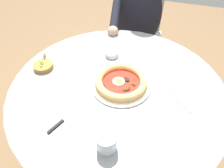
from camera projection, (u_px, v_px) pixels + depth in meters
The scene contains 10 objects.
ground_plane at pixel (116, 153), 1.49m from camera, with size 6.00×6.00×0.02m, color brown.
dining_table at pixel (117, 104), 1.07m from camera, with size 1.05×1.05×0.74m.
pizza_on_plate at pixel (121, 82), 0.95m from camera, with size 0.29×0.29×0.05m.
water_glass at pixel (107, 142), 0.71m from camera, with size 0.08×0.08×0.08m.
steak_knife at pixel (62, 121), 0.81m from camera, with size 0.09×0.20×0.01m.
ramekin_capers at pixel (112, 53), 1.12m from camera, with size 0.07×0.07×0.03m.
olive_pan at pixel (43, 66), 1.04m from camera, with size 0.10×0.12×0.05m.
fork_utensil at pixel (177, 100), 0.89m from camera, with size 0.14×0.12×0.00m.
diner_person at pixel (135, 38), 1.63m from camera, with size 0.38×0.51×1.21m.
cafe_chair_diner at pixel (138, 27), 1.72m from camera, with size 0.46×0.46×0.93m.
Camera 1 is at (-0.18, 0.66, 1.42)m, focal length 31.33 mm.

